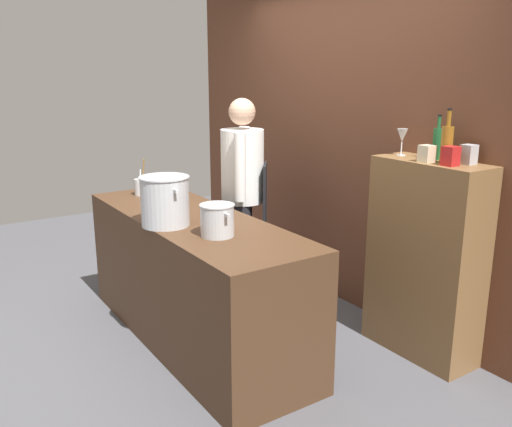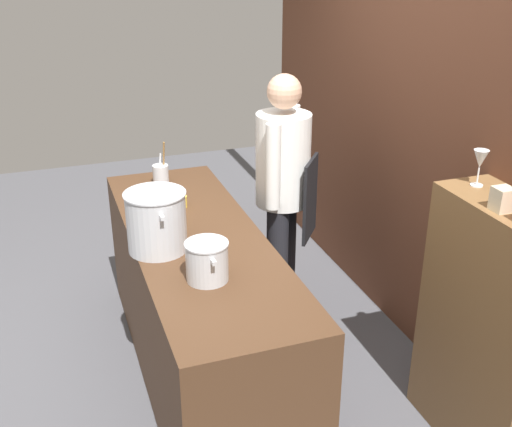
{
  "view_description": "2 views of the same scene",
  "coord_description": "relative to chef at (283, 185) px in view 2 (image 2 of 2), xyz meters",
  "views": [
    {
      "loc": [
        3.2,
        -1.6,
        1.86
      ],
      "look_at": [
        0.18,
        0.4,
        0.91
      ],
      "focal_mm": 38.14,
      "sensor_mm": 36.0,
      "label": 1
    },
    {
      "loc": [
        3.02,
        -0.72,
        2.42
      ],
      "look_at": [
        0.13,
        0.3,
        1.05
      ],
      "focal_mm": 44.38,
      "sensor_mm": 36.0,
      "label": 2
    }
  ],
  "objects": [
    {
      "name": "wine_glass_wide",
      "position": [
        1.14,
        0.53,
        0.48
      ],
      "size": [
        0.07,
        0.07,
        0.18
      ],
      "color": "silver",
      "rests_on": "bar_cabinet"
    },
    {
      "name": "chef",
      "position": [
        0.0,
        0.0,
        0.0
      ],
      "size": [
        0.45,
        0.42,
        1.66
      ],
      "rotation": [
        0.0,
        0.0,
        2.5
      ],
      "color": "black",
      "rests_on": "ground_plane"
    },
    {
      "name": "brick_back_panel",
      "position": [
        0.41,
        0.73,
        0.54
      ],
      "size": [
        4.4,
        0.1,
        3.0
      ],
      "primitive_type": "cube",
      "color": "brown",
      "rests_on": "ground_plane"
    },
    {
      "name": "ground_plane",
      "position": [
        0.41,
        -0.67,
        -0.96
      ],
      "size": [
        8.0,
        8.0,
        0.0
      ],
      "primitive_type": "plane",
      "color": "#4C4C51"
    },
    {
      "name": "butter_jar",
      "position": [
        -0.02,
        -0.66,
        -0.03
      ],
      "size": [
        0.08,
        0.08,
        0.07
      ],
      "primitive_type": "cylinder",
      "color": "yellow",
      "rests_on": "prep_counter"
    },
    {
      "name": "bar_cabinet",
      "position": [
        1.41,
        0.52,
        -0.31
      ],
      "size": [
        0.76,
        0.32,
        1.31
      ],
      "primitive_type": "cube",
      "color": "brown",
      "rests_on": "ground_plane"
    },
    {
      "name": "prep_counter",
      "position": [
        0.41,
        -0.67,
        -0.51
      ],
      "size": [
        2.17,
        0.7,
        0.9
      ],
      "primitive_type": "cube",
      "color": "#472D1C",
      "rests_on": "ground_plane"
    },
    {
      "name": "spice_tin_cream",
      "position": [
        1.42,
        0.44,
        0.4
      ],
      "size": [
        0.08,
        0.08,
        0.11
      ],
      "primitive_type": "cube",
      "color": "beige",
      "rests_on": "bar_cabinet"
    },
    {
      "name": "utensil_crock",
      "position": [
        -0.43,
        -0.69,
        0.0
      ],
      "size": [
        0.1,
        0.1,
        0.29
      ],
      "color": "#B7BABF",
      "rests_on": "prep_counter"
    },
    {
      "name": "stockpot_large",
      "position": [
        0.49,
        -0.89,
        0.09
      ],
      "size": [
        0.38,
        0.32,
        0.32
      ],
      "color": "#B7BABF",
      "rests_on": "prep_counter"
    },
    {
      "name": "stockpot_small",
      "position": [
        0.87,
        -0.73,
        0.03
      ],
      "size": [
        0.27,
        0.21,
        0.19
      ],
      "color": "#B7BABF",
      "rests_on": "prep_counter"
    }
  ]
}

